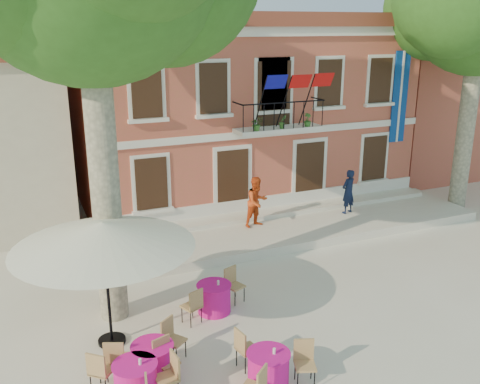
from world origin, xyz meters
name	(u,v)px	position (x,y,z in m)	size (l,w,h in m)	color
ground	(303,297)	(0.00, 0.00, 0.00)	(90.00, 90.00, 0.00)	beige
main_building	(231,105)	(2.00, 9.99, 3.78)	(13.50, 9.59, 7.50)	#BD5044
neighbor_east	(432,100)	(14.00, 11.00, 3.22)	(9.40, 9.40, 6.40)	#BD5044
terrace	(291,228)	(2.00, 4.40, 0.15)	(14.00, 3.40, 0.30)	silver
patio_umbrella	(103,235)	(-5.17, -0.10, 2.69)	(4.02, 4.02, 2.99)	black
pedestrian_navy	(348,192)	(4.48, 4.60, 1.14)	(0.61, 0.40, 1.67)	#0F1833
pedestrian_orange	(257,202)	(0.77, 4.69, 1.19)	(0.87, 0.67, 1.78)	#D14718
cafe_table_0	(153,359)	(-4.60, -1.75, 0.43)	(1.86, 1.72, 0.95)	#CC1381
cafe_table_1	(268,368)	(-2.51, -2.95, 0.43)	(1.84, 1.76, 0.95)	#CC1381
cafe_table_2	(136,379)	(-5.07, -2.24, 0.43)	(1.84, 1.77, 0.95)	#CC1381
cafe_table_3	(214,297)	(-2.49, 0.26, 0.42)	(1.94, 1.09, 0.95)	#CC1381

